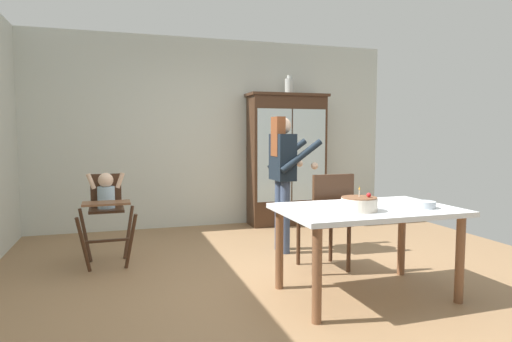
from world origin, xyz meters
TOP-DOWN VIEW (x-y plane):
  - ground_plane at (0.00, 0.00)m, footprint 6.24×6.24m
  - wall_back at (0.00, 2.63)m, footprint 5.32×0.06m
  - china_cabinet at (1.01, 2.37)m, footprint 1.18×0.48m
  - ceramic_vase at (1.05, 2.37)m, footprint 0.13×0.13m
  - high_chair_with_toddler at (-1.49, 0.97)m, footprint 0.59×0.69m
  - adult_person at (0.41, 0.92)m, footprint 0.50×0.48m
  - dining_table at (0.57, -0.57)m, footprint 1.43×0.94m
  - birthday_cake at (0.43, -0.69)m, footprint 0.28×0.28m
  - serving_bowl at (1.00, -0.74)m, footprint 0.18×0.18m
  - dining_chair_far_side at (0.57, 0.11)m, footprint 0.45×0.45m

SIDE VIEW (x-z plane):
  - ground_plane at x=0.00m, z-range 0.00..0.00m
  - dining_chair_far_side at x=0.57m, z-range 0.08..1.04m
  - dining_table at x=0.57m, z-range 0.27..1.01m
  - high_chair_with_toddler at x=-1.49m, z-range 0.18..1.13m
  - serving_bowl at x=1.00m, z-range 0.74..0.79m
  - birthday_cake at x=0.43m, z-range 0.70..0.89m
  - china_cabinet at x=1.01m, z-range 0.01..1.93m
  - adult_person at x=0.41m, z-range 0.20..1.73m
  - wall_back at x=0.00m, z-range 0.00..2.70m
  - ceramic_vase at x=1.05m, z-range 1.91..2.18m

